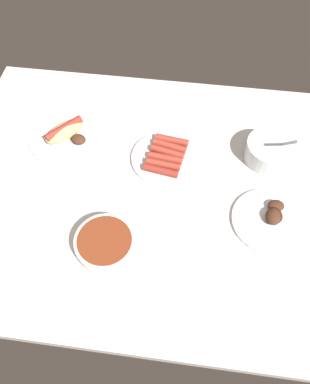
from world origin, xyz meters
The scene contains 6 objects.
ground_plane centered at (0.00, 0.00, -1.50)cm, with size 120.00×90.00×3.00cm, color silver.
plate_sausages centered at (2.02, 10.27, 1.13)cm, with size 20.93×20.93×3.18cm.
plate_grilled_meat centered at (32.01, -6.87, 1.02)cm, with size 20.16×20.16×4.14cm.
plate_hotdog_assembled centered at (-29.52, 14.42, 1.81)cm, with size 22.97×22.97×5.61cm.
bowl_chili centered at (-9.99, -20.39, 2.43)cm, with size 15.29×15.29×4.40cm.
bowl_coleslaw centered at (31.97, 14.78, 3.46)cm, with size 14.38×14.38×15.81cm.
Camera 1 is at (7.94, -60.19, 89.49)cm, focal length 35.59 mm.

